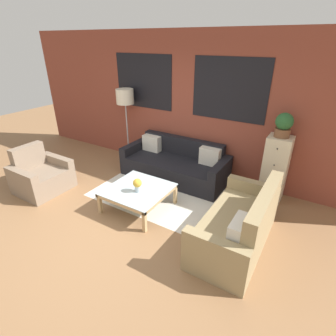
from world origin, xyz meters
The scene contains 11 objects.
ground_plane centered at (0.00, 0.00, 0.00)m, with size 16.00×16.00×0.00m, color #8E6642.
wall_back_brick centered at (0.00, 2.44, 1.41)m, with size 8.40×0.09×2.80m.
rug centered at (0.15, 1.23, 0.00)m, with size 2.25×1.60×0.00m.
couch_dark centered at (0.11, 1.95, 0.28)m, with size 2.15×0.88×0.78m.
settee_vintage centered at (1.87, 0.66, 0.31)m, with size 0.80×1.68×0.92m.
armchair_corner centered at (-1.80, 0.19, 0.28)m, with size 0.80×0.89×0.84m.
coffee_table centered at (0.15, 0.66, 0.33)m, with size 0.98×0.98×0.38m.
floor_lamp centered at (-1.28, 2.15, 1.43)m, with size 0.38×0.38×1.65m.
drawer_cabinet centered at (1.99, 2.17, 0.58)m, with size 0.40×0.39×1.17m.
potted_plant centered at (1.99, 2.17, 1.38)m, with size 0.28×0.28×0.40m.
flower_vase centered at (0.20, 0.58, 0.51)m, with size 0.15×0.15×0.23m.
Camera 1 is at (2.54, -2.28, 2.61)m, focal length 28.00 mm.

